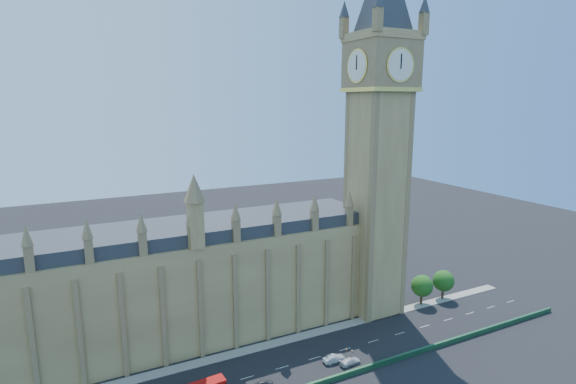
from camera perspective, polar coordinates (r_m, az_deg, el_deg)
name	(u,v)px	position (r m, az deg, el deg)	size (l,w,h in m)	color
ground	(265,372)	(101.37, -2.94, -21.91)	(400.00, 400.00, 0.00)	black
palace_westminster	(121,294)	(108.55, -20.41, -11.99)	(120.00, 20.00, 28.00)	olive
elizabeth_tower	(380,106)	(116.37, 11.55, 10.64)	(20.59, 20.59, 105.00)	olive
kerb_north	(248,350)	(108.80, -5.07, -19.36)	(160.00, 3.00, 0.16)	gray
tree_east_near	(422,285)	(132.58, 16.71, -11.26)	(6.00, 6.00, 8.50)	#382619
tree_east_far	(444,280)	(137.88, 19.18, -10.52)	(6.00, 6.00, 8.50)	#382619
car_grey	(264,383)	(97.23, -3.06, -23.07)	(1.50, 3.74, 1.27)	#3E4145
car_silver	(334,359)	(104.53, 5.88, -20.30)	(1.73, 4.95, 1.63)	#A8ABB0
car_white	(350,361)	(104.21, 7.91, -20.53)	(1.98, 4.88, 1.42)	silver
cone_a	(352,351)	(108.66, 8.14, -19.33)	(0.45, 0.45, 0.64)	black
cone_b	(330,362)	(104.29, 5.38, -20.68)	(0.46, 0.46, 0.70)	black
cone_c	(345,360)	(105.31, 7.21, -20.40)	(0.49, 0.49, 0.62)	black
cone_d	(346,349)	(109.16, 7.43, -19.16)	(0.43, 0.43, 0.63)	black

